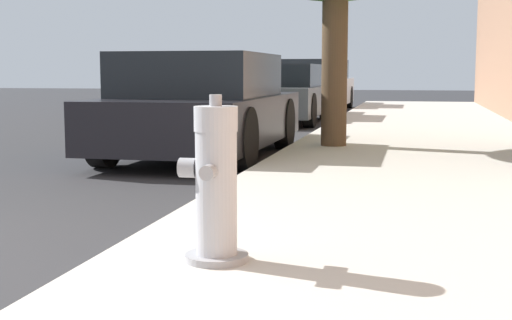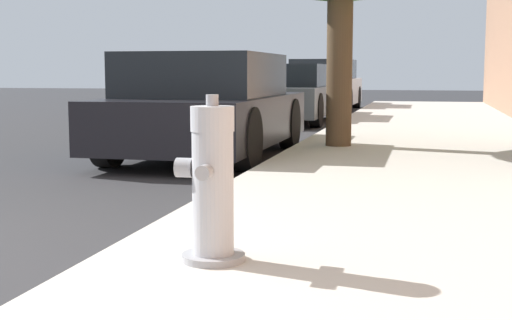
{
  "view_description": "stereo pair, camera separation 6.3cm",
  "coord_description": "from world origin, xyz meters",
  "px_view_note": "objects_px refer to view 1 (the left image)",
  "views": [
    {
      "loc": [
        3.47,
        -2.89,
        1.06
      ],
      "look_at": [
        2.47,
        1.57,
        0.5
      ],
      "focal_mm": 50.0,
      "sensor_mm": 36.0,
      "label": 1
    },
    {
      "loc": [
        3.54,
        -2.88,
        1.06
      ],
      "look_at": [
        2.47,
        1.57,
        0.5
      ],
      "focal_mm": 50.0,
      "sensor_mm": 36.0,
      "label": 2
    }
  ],
  "objects_px": {
    "parked_car_mid": "(280,94)",
    "parked_car_far": "(317,86)",
    "parked_car_near": "(203,107)",
    "fire_hydrant": "(216,187)"
  },
  "relations": [
    {
      "from": "fire_hydrant",
      "to": "parked_car_near",
      "type": "bearing_deg",
      "value": 107.58
    },
    {
      "from": "parked_car_near",
      "to": "fire_hydrant",
      "type": "bearing_deg",
      "value": -72.42
    },
    {
      "from": "parked_car_mid",
      "to": "fire_hydrant",
      "type": "bearing_deg",
      "value": -80.76
    },
    {
      "from": "fire_hydrant",
      "to": "parked_car_near",
      "type": "relative_size",
      "value": 0.21
    },
    {
      "from": "parked_car_far",
      "to": "parked_car_near",
      "type": "bearing_deg",
      "value": -89.23
    },
    {
      "from": "parked_car_near",
      "to": "parked_car_far",
      "type": "relative_size",
      "value": 0.99
    },
    {
      "from": "parked_car_mid",
      "to": "parked_car_far",
      "type": "height_order",
      "value": "parked_car_far"
    },
    {
      "from": "fire_hydrant",
      "to": "parked_car_mid",
      "type": "xyz_separation_m",
      "value": [
        -1.87,
        11.47,
        0.09
      ]
    },
    {
      "from": "fire_hydrant",
      "to": "parked_car_mid",
      "type": "bearing_deg",
      "value": 99.24
    },
    {
      "from": "parked_car_far",
      "to": "fire_hydrant",
      "type": "bearing_deg",
      "value": -83.82
    }
  ]
}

